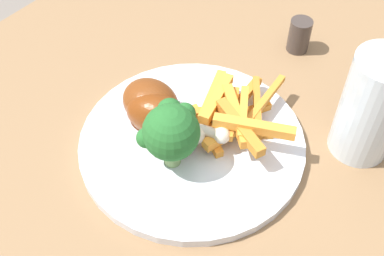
{
  "coord_description": "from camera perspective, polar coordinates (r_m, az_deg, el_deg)",
  "views": [
    {
      "loc": [
        0.25,
        0.23,
        1.16
      ],
      "look_at": [
        -0.03,
        0.01,
        0.74
      ],
      "focal_mm": 46.31,
      "sensor_mm": 36.0,
      "label": 1
    }
  ],
  "objects": [
    {
      "name": "broccoli_floret_front",
      "position": [
        0.51,
        -2.47,
        -0.31
      ],
      "size": [
        0.06,
        0.06,
        0.08
      ],
      "color": "#84A660",
      "rests_on": "dinner_plate"
    },
    {
      "name": "pepper_shaker",
      "position": [
        0.7,
        12.26,
        10.39
      ],
      "size": [
        0.03,
        0.03,
        0.05
      ],
      "primitive_type": "cylinder",
      "color": "#423833",
      "rests_on": "dining_table"
    },
    {
      "name": "chicken_drumstick_near",
      "position": [
        0.57,
        -4.55,
        2.74
      ],
      "size": [
        0.06,
        0.12,
        0.05
      ],
      "color": "#53220D",
      "rests_on": "dinner_plate"
    },
    {
      "name": "water_glass",
      "position": [
        0.56,
        20.0,
        2.29
      ],
      "size": [
        0.07,
        0.07,
        0.13
      ],
      "primitive_type": "cylinder",
      "color": "silver",
      "rests_on": "dining_table"
    },
    {
      "name": "dinner_plate",
      "position": [
        0.57,
        -0.0,
        -1.7
      ],
      "size": [
        0.26,
        0.26,
        0.01
      ],
      "primitive_type": "cylinder",
      "color": "silver",
      "rests_on": "dining_table"
    },
    {
      "name": "chicken_drumstick_far",
      "position": [
        0.56,
        -3.53,
        1.29
      ],
      "size": [
        0.07,
        0.13,
        0.05
      ],
      "color": "#521F0A",
      "rests_on": "dinner_plate"
    },
    {
      "name": "carrot_fries_pile",
      "position": [
        0.57,
        4.77,
        1.39
      ],
      "size": [
        0.14,
        0.14,
        0.04
      ],
      "color": "orange",
      "rests_on": "dinner_plate"
    },
    {
      "name": "dining_table",
      "position": [
        0.66,
        -2.44,
        -9.63
      ],
      "size": [
        1.03,
        0.72,
        0.71
      ],
      "color": "#8E6B47",
      "rests_on": "ground_plane"
    }
  ]
}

